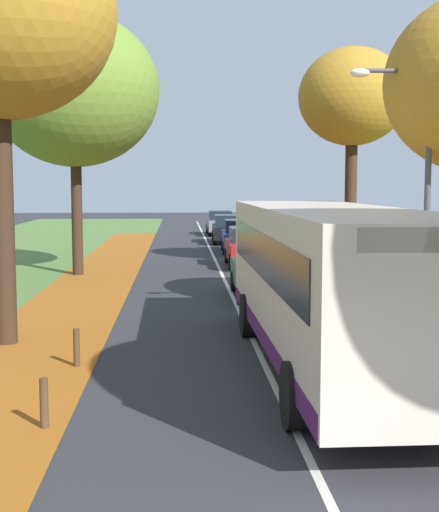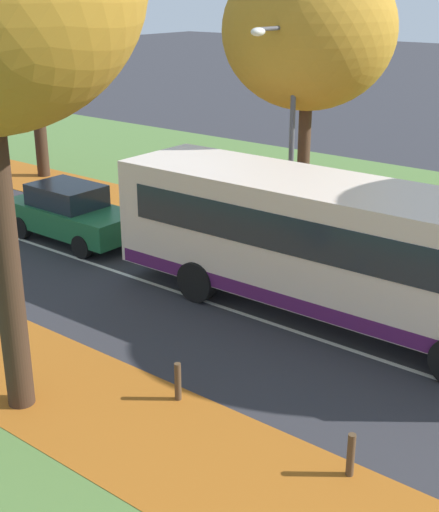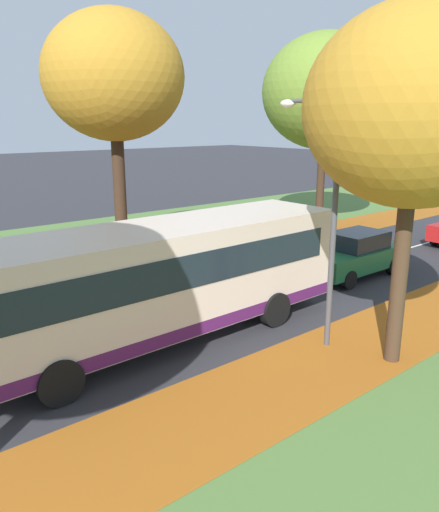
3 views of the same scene
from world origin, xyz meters
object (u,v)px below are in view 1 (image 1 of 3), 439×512
(bollard_fourth, at_px, (77,348))
(car_grey_trailing, at_px, (220,223))
(car_green_lead, at_px, (263,270))
(car_red_following, at_px, (248,247))
(tree_left_mid, at_px, (74,91))
(bollard_third, at_px, (44,403))
(tree_right_mid, at_px, (352,98))
(streetlamp_right, at_px, (414,169))
(car_blue_third_in_line, at_px, (240,236))
(bus, at_px, (329,278))
(car_black_fourth_in_line, at_px, (228,229))

(bollard_fourth, xyz_separation_m, car_grey_trailing, (4.65, 34.35, 0.45))
(car_green_lead, bearing_deg, car_grey_trailing, 89.56)
(car_grey_trailing, bearing_deg, car_red_following, -89.64)
(tree_left_mid, bearing_deg, bollard_third, -83.58)
(bollard_fourth, relative_size, car_green_lead, 0.17)
(tree_left_mid, xyz_separation_m, car_green_lead, (6.34, -5.67, -6.01))
(tree_right_mid, height_order, bollard_third, tree_right_mid)
(streetlamp_right, relative_size, car_grey_trailing, 1.43)
(bollard_fourth, relative_size, car_blue_third_in_line, 0.17)
(tree_right_mid, height_order, streetlamp_right, tree_right_mid)
(bollard_third, bearing_deg, bollard_fourth, 90.53)
(bollard_fourth, bearing_deg, streetlamp_right, 20.21)
(tree_left_mid, distance_m, tree_right_mid, 10.60)
(car_green_lead, bearing_deg, bollard_fourth, -119.07)
(tree_right_mid, bearing_deg, tree_left_mid, -175.02)
(tree_right_mid, distance_m, car_green_lead, 9.80)
(car_grey_trailing, bearing_deg, tree_left_mid, -107.54)
(bollard_third, height_order, bus, bus)
(tree_left_mid, bearing_deg, car_black_fourth_in_line, 64.85)
(tree_left_mid, relative_size, car_blue_third_in_line, 2.27)
(bollard_fourth, bearing_deg, car_red_following, 73.47)
(streetlamp_right, bearing_deg, bollard_fourth, -159.79)
(bollard_third, bearing_deg, car_green_lead, 68.79)
(bollard_third, relative_size, car_blue_third_in_line, 0.17)
(car_black_fourth_in_line, bearing_deg, bollard_fourth, -99.64)
(tree_right_mid, relative_size, car_black_fourth_in_line, 2.04)
(tree_left_mid, xyz_separation_m, car_black_fourth_in_line, (6.59, 14.04, -6.01))
(tree_left_mid, distance_m, car_blue_third_in_line, 12.45)
(car_red_following, bearing_deg, streetlamp_right, -79.71)
(tree_right_mid, xyz_separation_m, car_red_following, (-3.91, 1.47, -5.90))
(car_blue_third_in_line, xyz_separation_m, car_black_fourth_in_line, (-0.23, 5.54, 0.00))
(car_red_following, bearing_deg, tree_right_mid, -20.60)
(streetlamp_right, relative_size, car_black_fourth_in_line, 1.41)
(car_green_lead, bearing_deg, bollard_third, -111.21)
(car_red_following, bearing_deg, bollard_third, -103.69)
(car_red_following, bearing_deg, car_blue_third_in_line, 88.38)
(tree_right_mid, relative_size, car_blue_third_in_line, 2.04)
(tree_left_mid, height_order, bollard_third, tree_left_mid)
(tree_right_mid, distance_m, car_red_following, 7.23)
(bus, relative_size, car_black_fourth_in_line, 2.46)
(bus, height_order, car_black_fourth_in_line, bus)
(bus, relative_size, car_blue_third_in_line, 2.45)
(bollard_third, xyz_separation_m, car_blue_third_in_line, (4.91, 25.55, 0.45))
(car_red_following, relative_size, car_black_fourth_in_line, 0.99)
(car_red_following, bearing_deg, car_grey_trailing, 90.36)
(bollard_fourth, height_order, car_blue_third_in_line, car_blue_third_in_line)
(tree_right_mid, xyz_separation_m, car_grey_trailing, (-4.02, 19.76, -5.90))
(tree_left_mid, xyz_separation_m, car_red_following, (6.65, 2.39, -6.01))
(car_red_following, xyz_separation_m, car_grey_trailing, (-0.11, 18.30, 0.00))
(bus, bearing_deg, car_blue_third_in_line, 89.33)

